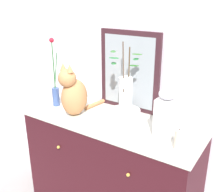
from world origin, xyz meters
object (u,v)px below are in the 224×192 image
(mirror_leaning, at_px, (130,71))
(cat_sitting, at_px, (73,94))
(candle_pillar, at_px, (178,139))
(sideboard, at_px, (112,170))
(jar_lidded_porcelain, at_px, (166,114))
(vase_slim_green, at_px, (56,90))
(bowl_porcelain, at_px, (125,114))
(vase_glass_clear, at_px, (126,92))

(mirror_leaning, distance_m, cat_sitting, 0.45)
(candle_pillar, bearing_deg, sideboard, 167.84)
(sideboard, height_order, jar_lidded_porcelain, jar_lidded_porcelain)
(candle_pillar, bearing_deg, vase_slim_green, 175.28)
(sideboard, bearing_deg, bowl_porcelain, 43.35)
(vase_slim_green, relative_size, jar_lidded_porcelain, 1.61)
(bowl_porcelain, height_order, jar_lidded_porcelain, jar_lidded_porcelain)
(bowl_porcelain, xyz_separation_m, jar_lidded_porcelain, (0.34, -0.08, 0.12))
(jar_lidded_porcelain, relative_size, candle_pillar, 2.58)
(sideboard, height_order, mirror_leaning, mirror_leaning)
(mirror_leaning, height_order, vase_glass_clear, mirror_leaning)
(jar_lidded_porcelain, distance_m, candle_pillar, 0.18)
(vase_slim_green, distance_m, vase_glass_clear, 0.60)
(vase_slim_green, xyz_separation_m, vase_glass_clear, (0.59, 0.09, 0.07))
(vase_glass_clear, bearing_deg, jar_lidded_porcelain, -13.93)
(vase_slim_green, distance_m, candle_pillar, 1.06)
(vase_glass_clear, bearing_deg, mirror_leaning, 111.29)
(cat_sitting, xyz_separation_m, vase_slim_green, (-0.24, 0.06, -0.04))
(candle_pillar, bearing_deg, bowl_porcelain, 158.56)
(mirror_leaning, xyz_separation_m, vase_glass_clear, (0.07, -0.17, -0.10))
(cat_sitting, height_order, candle_pillar, cat_sitting)
(cat_sitting, bearing_deg, vase_slim_green, 166.16)
(cat_sitting, relative_size, candle_pillar, 3.38)
(cat_sitting, bearing_deg, candle_pillar, -1.95)
(mirror_leaning, bearing_deg, bowl_porcelain, -68.58)
(mirror_leaning, height_order, candle_pillar, mirror_leaning)
(mirror_leaning, xyz_separation_m, bowl_porcelain, (0.07, -0.17, -0.27))
(vase_glass_clear, bearing_deg, vase_slim_green, -170.88)
(vase_glass_clear, relative_size, candle_pillar, 3.69)
(sideboard, height_order, candle_pillar, candle_pillar)
(jar_lidded_porcelain, bearing_deg, vase_slim_green, -179.35)
(vase_slim_green, height_order, bowl_porcelain, vase_slim_green)
(sideboard, bearing_deg, candle_pillar, -12.16)
(sideboard, distance_m, vase_slim_green, 0.77)
(jar_lidded_porcelain, bearing_deg, sideboard, 177.55)
(vase_slim_green, height_order, vase_glass_clear, vase_glass_clear)
(sideboard, distance_m, candle_pillar, 0.74)
(mirror_leaning, relative_size, vase_glass_clear, 1.26)
(cat_sitting, relative_size, bowl_porcelain, 2.04)
(sideboard, xyz_separation_m, bowl_porcelain, (0.07, 0.07, 0.48))
(bowl_porcelain, relative_size, vase_glass_clear, 0.45)
(vase_slim_green, distance_m, bowl_porcelain, 0.61)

